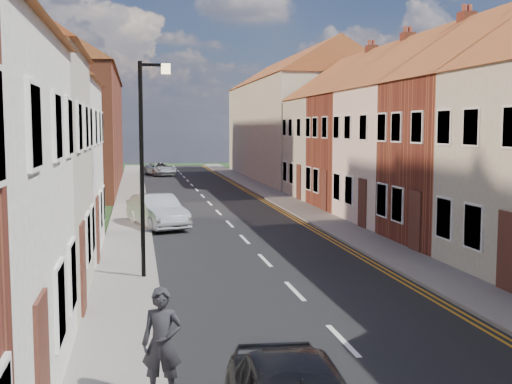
{
  "coord_description": "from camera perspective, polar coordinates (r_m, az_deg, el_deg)",
  "views": [
    {
      "loc": [
        -4.03,
        1.94,
        4.3
      ],
      "look_at": [
        0.33,
        25.38,
        1.91
      ],
      "focal_mm": 45.0,
      "sensor_mm": 36.0,
      "label": 1
    }
  ],
  "objects": [
    {
      "name": "block_right_far",
      "position": [
        54.72,
        3.59,
        6.76
      ],
      "size": [
        8.3,
        24.2,
        10.5
      ],
      "color": "beige",
      "rests_on": "ground"
    },
    {
      "name": "pedestrian_left",
      "position": [
        10.26,
        -8.36,
        -13.16
      ],
      "size": [
        0.71,
        0.55,
        1.74
      ],
      "primitive_type": "imported",
      "rotation": [
        0.0,
        0.0,
        -0.24
      ],
      "color": "#232228",
      "rests_on": "pavement_left"
    },
    {
      "name": "pavement_right",
      "position": [
        29.61,
        6.12,
        -2.54
      ],
      "size": [
        1.8,
        90.0,
        0.12
      ],
      "primitive_type": "cube",
      "color": "gray",
      "rests_on": "ground"
    },
    {
      "name": "cottage_r_white_far",
      "position": [
        35.0,
        11.91,
        5.9
      ],
      "size": [
        8.3,
        5.2,
        9.0
      ],
      "color": "brown",
      "rests_on": "ground"
    },
    {
      "name": "road",
      "position": [
        28.67,
        -2.35,
        -2.88
      ],
      "size": [
        7.0,
        90.0,
        0.02
      ],
      "primitive_type": "cube",
      "color": "black",
      "rests_on": "ground"
    },
    {
      "name": "cottage_r_pink",
      "position": [
        30.07,
        15.85,
        5.84
      ],
      "size": [
        8.3,
        6.0,
        9.0
      ],
      "color": "#FDD9C8",
      "rests_on": "ground"
    },
    {
      "name": "pavement_left",
      "position": [
        28.38,
        -11.18,
        -2.97
      ],
      "size": [
        1.8,
        90.0,
        0.12
      ],
      "primitive_type": "cube",
      "color": "gray",
      "rests_on": "ground"
    },
    {
      "name": "cottage_r_cream_far",
      "position": [
        40.04,
        8.95,
        5.91
      ],
      "size": [
        8.3,
        6.0,
        9.0
      ],
      "color": "beige",
      "rests_on": "ground"
    },
    {
      "name": "cottage_r_cream_mid",
      "position": [
        25.35,
        21.3,
        5.75
      ],
      "size": [
        8.3,
        5.2,
        9.0
      ],
      "color": "brown",
      "rests_on": "ground"
    },
    {
      "name": "block_left_far",
      "position": [
        48.36,
        -16.91,
        6.66
      ],
      "size": [
        8.3,
        24.2,
        10.5
      ],
      "color": "brown",
      "rests_on": "ground"
    },
    {
      "name": "lamppost",
      "position": [
        18.08,
        -9.86,
        3.23
      ],
      "size": [
        0.88,
        0.15,
        6.0
      ],
      "color": "black",
      "rests_on": "pavement_left"
    },
    {
      "name": "car_mid",
      "position": [
        27.96,
        -8.76,
        -1.71
      ],
      "size": [
        2.72,
        4.59,
        1.43
      ],
      "primitive_type": "imported",
      "rotation": [
        0.0,
        0.0,
        0.3
      ],
      "color": "#AAADB2",
      "rests_on": "ground"
    },
    {
      "name": "car_distant",
      "position": [
        58.37,
        -8.5,
        2.04
      ],
      "size": [
        2.96,
        4.7,
        1.21
      ],
      "primitive_type": "imported",
      "rotation": [
        0.0,
        0.0,
        0.23
      ],
      "color": "#B4B8BC",
      "rests_on": "ground"
    }
  ]
}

